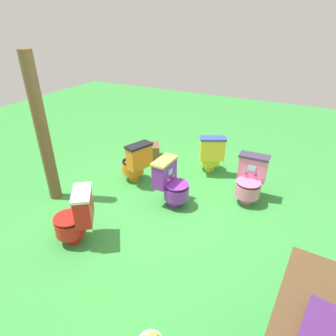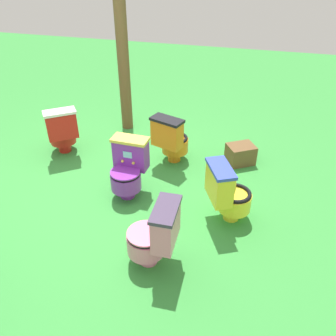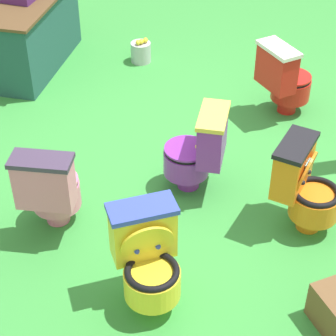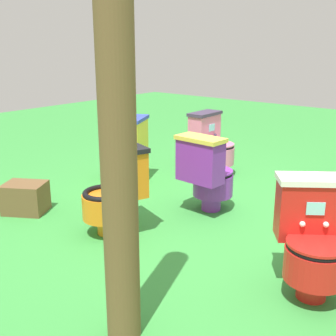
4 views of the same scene
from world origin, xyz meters
name	(u,v)px [view 2 (image 2 of 4)]	position (x,y,z in m)	size (l,w,h in m)	color
ground	(109,187)	(0.00, 0.00, 0.00)	(14.00, 14.00, 0.00)	green
toilet_red	(62,131)	(0.95, -0.63, 0.37)	(0.62, 0.63, 0.73)	red
toilet_yellow	(228,193)	(-1.52, 0.24, 0.37)	(0.62, 0.58, 0.73)	yellow
toilet_orange	(171,139)	(-0.64, -0.77, 0.37)	(0.55, 0.60, 0.73)	orange
toilet_pink	(155,235)	(-0.93, 1.07, 0.37)	(0.50, 0.44, 0.73)	pink
toilet_purple	(128,168)	(-0.30, 0.05, 0.37)	(0.44, 0.51, 0.73)	purple
wooden_post	(123,62)	(0.34, -1.67, 1.09)	(0.18, 0.18, 2.18)	brown
small_crate	(240,154)	(-1.58, -1.01, 0.14)	(0.37, 0.28, 0.28)	brown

